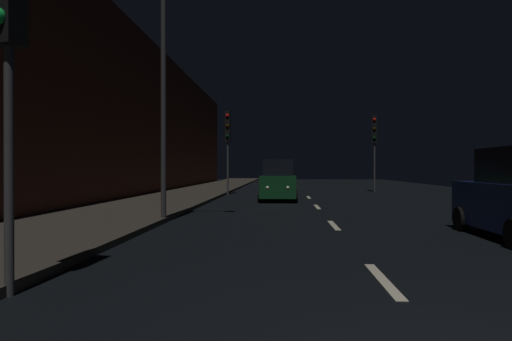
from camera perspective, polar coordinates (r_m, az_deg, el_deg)
ground at (r=28.49m, az=6.18°, el=-3.05°), size 26.67×84.00×0.02m
sidewalk_left at (r=29.01m, az=-8.06°, el=-2.82°), size 4.40×84.00×0.15m
building_facade_left at (r=26.42m, az=-15.16°, el=6.91°), size 0.80×63.00×9.39m
lane_centerline at (r=16.82m, az=8.23°, el=-5.28°), size 0.16×21.70×0.01m
traffic_light_near_left at (r=7.05m, az=-27.93°, el=17.44°), size 0.37×0.48×5.09m
traffic_light_far_left at (r=29.08m, az=-3.45°, el=4.52°), size 0.32×0.46×5.19m
traffic_light_far_right at (r=33.23m, az=14.18°, el=4.11°), size 0.37×0.48×5.28m
streetlamp_overhead at (r=14.67m, az=-9.42°, el=13.17°), size 1.70×0.44×7.44m
car_approaching_headlights at (r=23.75m, az=2.69°, el=-1.39°), size 1.90×4.11×2.07m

